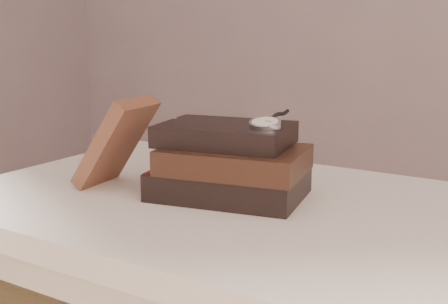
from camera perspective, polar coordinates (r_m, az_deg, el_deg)
The scene contains 5 objects.
table at distance 0.99m, azimuth 2.77°, elevation -9.94°, with size 1.00×0.60×0.75m.
book_stack at distance 0.97m, azimuth 0.58°, elevation -1.12°, with size 0.28×0.21×0.12m.
journal at distance 1.05m, azimuth -10.44°, elevation 0.96°, with size 0.03×0.11×0.18m, color #49271C.
pocket_watch at distance 0.93m, azimuth 4.16°, elevation 2.84°, with size 0.06×0.16×0.02m.
eyeglasses at distance 1.08m, azimuth -2.25°, elevation 0.86°, with size 0.12×0.13×0.05m.
Camera 1 is at (0.44, -0.45, 1.03)m, focal length 47.09 mm.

